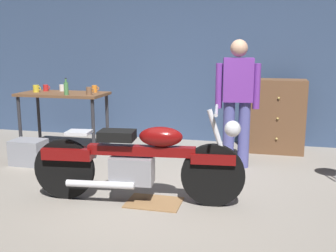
{
  "coord_description": "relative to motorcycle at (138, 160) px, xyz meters",
  "views": [
    {
      "loc": [
        1.04,
        -3.82,
        1.59
      ],
      "look_at": [
        -0.06,
        0.7,
        0.65
      ],
      "focal_mm": 42.52,
      "sensor_mm": 36.0,
      "label": 1
    }
  ],
  "objects": [
    {
      "name": "motorcycle",
      "position": [
        0.0,
        0.0,
        0.0
      ],
      "size": [
        2.19,
        0.63,
        1.0
      ],
      "rotation": [
        0.0,
        0.0,
        0.11
      ],
      "color": "black",
      "rests_on": "ground_plane"
    },
    {
      "name": "person_standing",
      "position": [
        0.88,
        1.47,
        0.48
      ],
      "size": [
        0.57,
        0.27,
        1.67
      ],
      "rotation": [
        0.0,
        0.0,
        3.27
      ],
      "color": "#53549C",
      "rests_on": "ground_plane"
    },
    {
      "name": "wooden_dresser",
      "position": [
        1.42,
        2.4,
        0.1
      ],
      "size": [
        0.8,
        0.47,
        1.1
      ],
      "color": "brown",
      "rests_on": "ground_plane"
    },
    {
      "name": "mug_yellow_tall",
      "position": [
        -2.14,
        1.64,
        0.5
      ],
      "size": [
        0.13,
        0.09,
        0.11
      ],
      "color": "yellow",
      "rests_on": "workbench"
    },
    {
      "name": "mug_orange_travel",
      "position": [
        -1.28,
        1.85,
        0.5
      ],
      "size": [
        0.12,
        0.08,
        0.1
      ],
      "color": "orange",
      "rests_on": "workbench"
    },
    {
      "name": "mug_white_ceramic",
      "position": [
        -1.82,
        1.87,
        0.5
      ],
      "size": [
        0.12,
        0.08,
        0.1
      ],
      "color": "white",
      "rests_on": "workbench"
    },
    {
      "name": "mug_red_diner",
      "position": [
        -2.07,
        1.81,
        0.5
      ],
      "size": [
        0.11,
        0.08,
        0.1
      ],
      "color": "red",
      "rests_on": "workbench"
    },
    {
      "name": "workbench",
      "position": [
        -1.71,
        1.67,
        0.34
      ],
      "size": [
        1.3,
        0.64,
        0.9
      ],
      "color": "brown",
      "rests_on": "ground_plane"
    },
    {
      "name": "ground_plane",
      "position": [
        0.17,
        0.1,
        -0.45
      ],
      "size": [
        12.0,
        12.0,
        0.0
      ],
      "primitive_type": "plane",
      "color": "gray"
    },
    {
      "name": "back_wall",
      "position": [
        0.17,
        2.9,
        1.1
      ],
      "size": [
        8.0,
        0.12,
        3.1
      ],
      "primitive_type": "cube",
      "color": "#384C70",
      "rests_on": "ground_plane"
    },
    {
      "name": "mug_brown_stoneware",
      "position": [
        -1.22,
        1.53,
        0.51
      ],
      "size": [
        0.12,
        0.08,
        0.11
      ],
      "color": "brown",
      "rests_on": "workbench"
    },
    {
      "name": "storage_bin",
      "position": [
        -1.86,
        0.92,
        -0.28
      ],
      "size": [
        0.44,
        0.32,
        0.34
      ],
      "primitive_type": "cube",
      "color": "gray",
      "rests_on": "ground_plane"
    },
    {
      "name": "drip_tray",
      "position": [
        0.16,
        0.0,
        -0.44
      ],
      "size": [
        0.56,
        0.4,
        0.01
      ],
      "primitive_type": "cube",
      "color": "olive",
      "rests_on": "ground_plane"
    },
    {
      "name": "bottle",
      "position": [
        -1.53,
        1.43,
        0.55
      ],
      "size": [
        0.06,
        0.06,
        0.24
      ],
      "color": "#4C8C4C",
      "rests_on": "workbench"
    }
  ]
}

